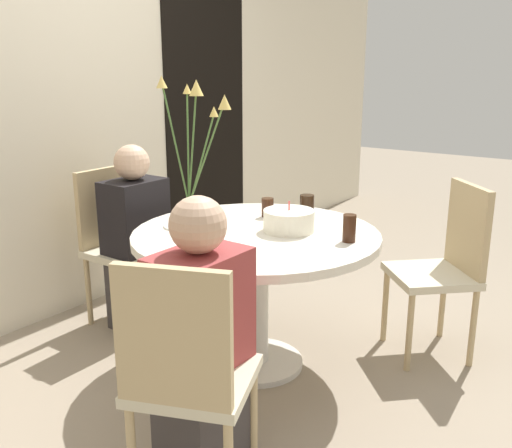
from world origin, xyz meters
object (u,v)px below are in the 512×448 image
Objects in this scene: birthday_cake at (289,221)px; drink_glass_0 at (210,231)px; chair_right_flank at (186,370)px; chair_near_front at (117,236)px; person_guest at (136,244)px; side_plate at (185,225)px; chair_left_flank at (446,260)px; person_boy at (202,352)px; drink_glass_2 at (307,204)px; drink_glass_3 at (349,228)px; flower_vase at (191,201)px; drink_glass_1 at (268,207)px.

birthday_cake is 0.42m from drink_glass_0.
chair_near_front is at bearing -55.67° from chair_right_flank.
side_plate is at bearing -102.78° from person_guest.
person_boy is at bearing -59.15° from chair_left_flank.
person_boy reaches higher than drink_glass_2.
chair_left_flank is 0.69m from drink_glass_3.
chair_near_front is 1.24× the size of flower_vase.
chair_right_flank is 0.85× the size of person_guest.
side_plate is 2.11× the size of drink_glass_2.
drink_glass_1 is (0.30, -0.88, 0.25)m from chair_near_front.
person_guest reaches higher than chair_left_flank.
drink_glass_3 is (0.54, -0.47, -0.17)m from flower_vase.
person_boy is at bearing 172.58° from drink_glass_3.
drink_glass_2 is at bearing -6.22° from drink_glass_0.
chair_near_front reaches higher than drink_glass_2.
drink_glass_0 reaches higher than drink_glass_1.
chair_left_flank reaches higher than drink_glass_0.
chair_left_flank is 9.12× the size of drink_glass_2.
side_plate is 2.09× the size of drink_glass_1.
drink_glass_0 is 0.10× the size of person_guest.
drink_glass_2 is at bearing -30.99° from side_plate.
drink_glass_0 is (-0.96, 0.79, 0.25)m from chair_left_flank.
drink_glass_0 is at bearing 126.66° from drink_glass_3.
drink_glass_2 is at bearing -97.38° from chair_right_flank.
drink_glass_0 is at bearing -83.68° from chair_left_flank.
chair_left_flank is 1.27m from drink_glass_0.
flower_vase reaches higher than drink_glass_1.
birthday_cake is 0.23× the size of person_guest.
person_boy is (-0.52, -0.40, -0.26)m from drink_glass_0.
drink_glass_3 reaches higher than drink_glass_1.
chair_right_flank reaches higher than drink_glass_1.
chair_near_front is 3.69× the size of birthday_cake.
drink_glass_0 is (0.16, 0.04, -0.18)m from flower_vase.
chair_right_flank is at bearing -55.80° from chair_left_flank.
birthday_cake is 1.17× the size of side_plate.
drink_glass_0 is (-0.24, -0.93, 0.25)m from chair_near_front.
chair_near_front reaches higher than side_plate.
person_guest reaches higher than drink_glass_3.
drink_glass_2 is (0.60, -0.36, 0.05)m from side_plate.
drink_glass_3 is (-0.58, 0.28, 0.26)m from chair_left_flank.
flower_vase reaches higher than drink_glass_3.
drink_glass_1 is 0.23m from drink_glass_2.
drink_glass_3 is (1.05, -0.06, 0.26)m from chair_right_flank.
chair_right_flank reaches higher than drink_glass_2.
flower_vase is 1.01m from person_guest.
chair_near_front is 0.69m from side_plate.
chair_right_flank is at bearing -164.84° from drink_glass_2.
birthday_cake is 0.30m from drink_glass_1.
chair_left_flank reaches higher than side_plate.
chair_near_front is at bearing 108.57° from drink_glass_1.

